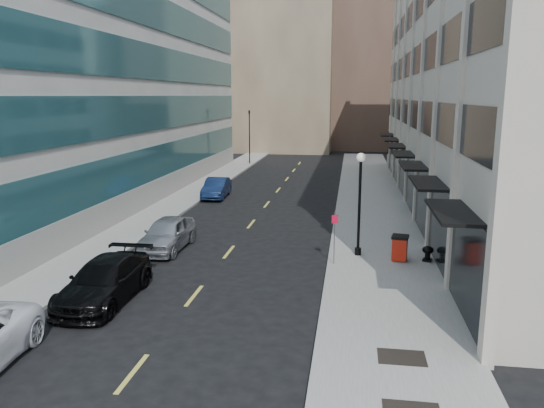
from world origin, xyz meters
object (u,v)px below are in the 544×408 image
(trash_bin, at_px, (400,247))
(urn_planter, at_px, (428,252))
(lamppost, at_px, (360,194))
(car_blue_sedan, at_px, (216,188))
(car_black_pickup, at_px, (105,281))
(traffic_signal, at_px, (249,114))
(car_silver_sedan, at_px, (167,234))
(sign_post, at_px, (335,230))

(trash_bin, relative_size, urn_planter, 1.66)
(trash_bin, height_order, lamppost, lamppost)
(car_blue_sedan, relative_size, lamppost, 0.90)
(car_black_pickup, xyz_separation_m, lamppost, (9.60, 6.99, 2.33))
(traffic_signal, distance_m, car_silver_sedan, 34.43)
(car_silver_sedan, bearing_deg, car_blue_sedan, 95.01)
(traffic_signal, height_order, car_black_pickup, traffic_signal)
(car_black_pickup, relative_size, car_silver_sedan, 1.13)
(car_silver_sedan, relative_size, trash_bin, 4.01)
(traffic_signal, relative_size, car_silver_sedan, 1.44)
(sign_post, xyz_separation_m, urn_planter, (4.30, 1.04, -1.14))
(car_blue_sedan, bearing_deg, car_silver_sedan, -88.61)
(traffic_signal, relative_size, sign_post, 2.84)
(trash_bin, distance_m, urn_planter, 1.31)
(traffic_signal, distance_m, sign_post, 37.39)
(car_blue_sedan, height_order, lamppost, lamppost)
(car_blue_sedan, xyz_separation_m, lamppost, (10.63, -14.00, 2.37))
(urn_planter, bearing_deg, trash_bin, -175.59)
(car_blue_sedan, relative_size, sign_post, 1.85)
(lamppost, bearing_deg, urn_planter, -9.58)
(car_black_pickup, bearing_deg, traffic_signal, 93.08)
(lamppost, xyz_separation_m, urn_planter, (3.20, -0.54, -2.53))
(trash_bin, relative_size, lamppost, 0.24)
(lamppost, bearing_deg, car_black_pickup, -143.93)
(lamppost, distance_m, sign_post, 2.38)
(urn_planter, bearing_deg, traffic_signal, 113.62)
(car_black_pickup, xyz_separation_m, trash_bin, (11.51, 6.35, 0.01))
(traffic_signal, bearing_deg, car_black_pickup, -86.79)
(traffic_signal, bearing_deg, car_blue_sedan, -86.37)
(traffic_signal, height_order, sign_post, traffic_signal)
(trash_bin, bearing_deg, lamppost, 172.86)
(car_black_pickup, distance_m, urn_planter, 14.34)
(traffic_signal, xyz_separation_m, trash_bin, (13.81, -34.64, -4.92))
(traffic_signal, xyz_separation_m, urn_planter, (15.10, -34.54, -5.13))
(traffic_signal, xyz_separation_m, car_blue_sedan, (1.27, -20.00, -4.97))
(car_silver_sedan, height_order, sign_post, sign_post)
(car_blue_sedan, xyz_separation_m, sign_post, (9.53, -15.58, 0.98))
(lamppost, bearing_deg, traffic_signal, 109.29)
(trash_bin, relative_size, sign_post, 0.49)
(trash_bin, distance_m, lamppost, 3.07)
(traffic_signal, relative_size, car_black_pickup, 1.28)
(traffic_signal, relative_size, urn_planter, 9.61)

